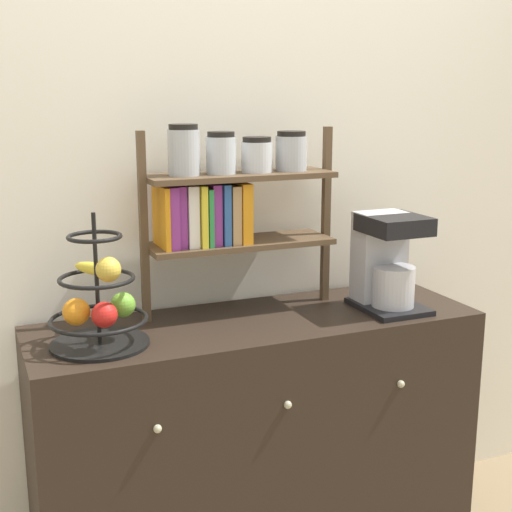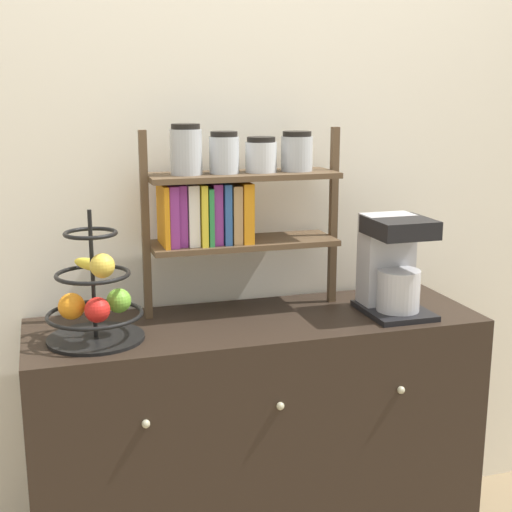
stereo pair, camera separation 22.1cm
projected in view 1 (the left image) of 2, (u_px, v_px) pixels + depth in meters
name	position (u px, v px, depth m)	size (l,w,h in m)	color
wall_back	(226.00, 177.00, 2.41)	(7.00, 0.05, 2.60)	silver
sideboard	(257.00, 445.00, 2.36)	(1.43, 0.48, 0.87)	black
coffee_maker	(386.00, 261.00, 2.36)	(0.20, 0.25, 0.32)	black
fruit_stand	(99.00, 304.00, 2.00)	(0.28, 0.28, 0.38)	black
shelf_hutch	(224.00, 195.00, 2.26)	(0.66, 0.20, 0.61)	brown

